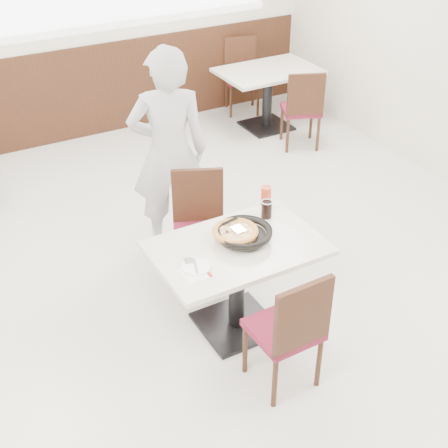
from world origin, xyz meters
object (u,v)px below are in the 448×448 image
main_table (237,287)px  chair_near (284,327)px  side_plate (196,267)px  diner_person (169,153)px  pizza_pan (244,235)px  chair_far (200,232)px  bg_table_right (267,99)px  red_cup (266,196)px  bg_chair_right_far (242,77)px  cola_glass (267,210)px  bg_chair_right_near (301,108)px  pizza (235,233)px

main_table → chair_near: size_ratio=1.26×
side_plate → diner_person: bearing=72.2°
pizza_pan → main_table: bearing=-152.7°
main_table → pizza_pan: (0.08, 0.04, 0.42)m
chair_far → bg_table_right: bearing=-108.6°
chair_near → chair_far: (0.03, 1.27, 0.00)m
red_cup → bg_chair_right_far: 3.70m
side_plate → cola_glass: cola_glass is taller
diner_person → bg_chair_right_far: bearing=-112.6°
side_plate → main_table: bearing=13.5°
pizza_pan → cola_glass: cola_glass is taller
pizza_pan → cola_glass: 0.36m
chair_far → bg_chair_right_far: size_ratio=1.00×
chair_far → bg_chair_right_far: 3.68m
bg_chair_right_near → bg_table_right: bearing=117.7°
bg_chair_right_far → chair_far: bearing=74.5°
bg_chair_right_near → bg_chair_right_far: same height
main_table → side_plate: (-0.37, -0.09, 0.38)m
pizza_pan → pizza: (-0.05, 0.03, 0.02)m
pizza_pan → diner_person: size_ratio=0.17×
main_table → diner_person: bearing=87.3°
cola_glass → bg_chair_right_far: size_ratio=0.14×
chair_near → side_plate: chair_near is taller
chair_near → diner_person: (0.06, 1.86, 0.45)m
pizza → bg_table_right: pizza is taller
cola_glass → bg_table_right: 3.39m
chair_far → bg_chair_right_near: bearing=-118.1°
main_table → chair_far: 0.66m
main_table → red_cup: size_ratio=7.50×
main_table → chair_far: (0.03, 0.65, 0.10)m
pizza → chair_far: bearing=89.1°
side_plate → cola_glass: size_ratio=1.54×
pizza_pan → bg_chair_right_near: (2.19, 2.36, -0.32)m
pizza_pan → bg_chair_right_near: 3.24m
pizza → bg_chair_right_near: bearing=46.1°
main_table → chair_far: chair_far is taller
main_table → pizza: size_ratio=3.92×
cola_glass → bg_chair_right_near: (1.88, 2.18, -0.34)m
chair_near → bg_table_right: size_ratio=0.79×
pizza_pan → bg_chair_right_far: size_ratio=0.34×
bg_chair_right_far → main_table: bearing=79.3°
pizza_pan → side_plate: (-0.45, -0.13, -0.03)m
bg_table_right → cola_glass: bearing=-123.0°
main_table → cola_glass: cola_glass is taller
diner_person → bg_chair_right_near: size_ratio=1.94×
main_table → pizza_pan: size_ratio=3.73×
side_plate → chair_far: bearing=61.5°
pizza → cola_glass: bearing=23.0°
bg_table_right → pizza: bearing=-126.4°
side_plate → bg_chair_right_far: size_ratio=0.21×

